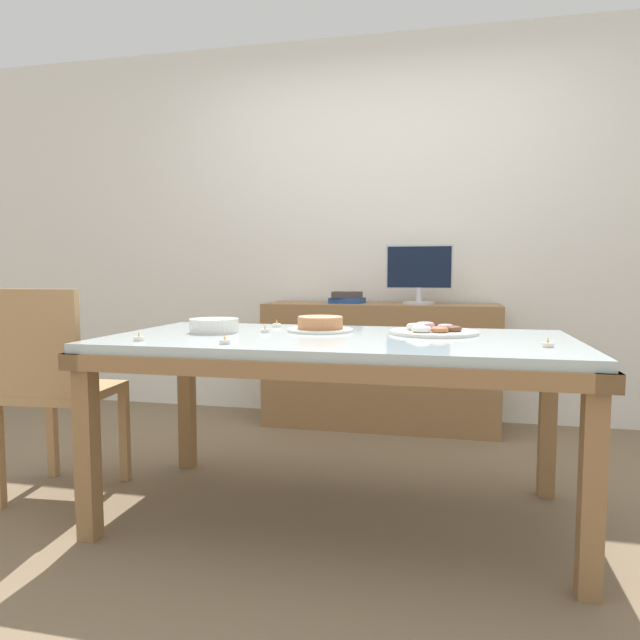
# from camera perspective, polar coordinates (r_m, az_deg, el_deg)

# --- Properties ---
(ground_plane) EXTENTS (12.00, 12.00, 0.00)m
(ground_plane) POSITION_cam_1_polar(r_m,az_deg,el_deg) (2.50, 1.77, -18.96)
(ground_plane) COLOR #7A664C
(wall_back) EXTENTS (8.00, 0.10, 2.60)m
(wall_back) POSITION_cam_1_polar(r_m,az_deg,el_deg) (4.02, 6.69, 8.94)
(wall_back) COLOR white
(wall_back) RESTS_ON ground
(dining_table) EXTENTS (1.87, 0.95, 0.75)m
(dining_table) POSITION_cam_1_polar(r_m,az_deg,el_deg) (2.32, 1.81, -3.66)
(dining_table) COLOR silver
(dining_table) RESTS_ON ground
(chair) EXTENTS (0.45, 0.45, 0.94)m
(chair) POSITION_cam_1_polar(r_m,az_deg,el_deg) (2.77, -25.18, -5.75)
(chair) COLOR tan
(chair) RESTS_ON ground
(sideboard) EXTENTS (1.50, 0.44, 0.80)m
(sideboard) POSITION_cam_1_polar(r_m,az_deg,el_deg) (3.76, 6.06, -4.48)
(sideboard) COLOR olive
(sideboard) RESTS_ON ground
(computer_monitor) EXTENTS (0.42, 0.20, 0.38)m
(computer_monitor) POSITION_cam_1_polar(r_m,az_deg,el_deg) (3.69, 9.87, 4.52)
(computer_monitor) COLOR silver
(computer_monitor) RESTS_ON sideboard
(book_stack) EXTENTS (0.23, 0.19, 0.08)m
(book_stack) POSITION_cam_1_polar(r_m,az_deg,el_deg) (3.75, 2.74, 2.26)
(book_stack) COLOR #23478C
(book_stack) RESTS_ON sideboard
(cake_chocolate_round) EXTENTS (0.29, 0.29, 0.07)m
(cake_chocolate_round) POSITION_cam_1_polar(r_m,az_deg,el_deg) (2.49, 0.02, -0.49)
(cake_chocolate_round) COLOR silver
(cake_chocolate_round) RESTS_ON dining_table
(pastry_platter) EXTENTS (0.37, 0.37, 0.04)m
(pastry_platter) POSITION_cam_1_polar(r_m,az_deg,el_deg) (2.44, 11.19, -1.06)
(pastry_platter) COLOR silver
(pastry_platter) RESTS_ON dining_table
(plate_stack) EXTENTS (0.21, 0.21, 0.06)m
(plate_stack) POSITION_cam_1_polar(r_m,az_deg,el_deg) (2.48, -10.54, -0.55)
(plate_stack) COLOR silver
(plate_stack) RESTS_ON dining_table
(tealight_near_cakes) EXTENTS (0.04, 0.04, 0.04)m
(tealight_near_cakes) POSITION_cam_1_polar(r_m,az_deg,el_deg) (2.26, -17.65, -1.74)
(tealight_near_cakes) COLOR silver
(tealight_near_cakes) RESTS_ON dining_table
(tealight_centre) EXTENTS (0.04, 0.04, 0.04)m
(tealight_centre) POSITION_cam_1_polar(r_m,az_deg,el_deg) (2.12, 21.82, -2.28)
(tealight_centre) COLOR silver
(tealight_centre) RESTS_ON dining_table
(tealight_near_front) EXTENTS (0.04, 0.04, 0.04)m
(tealight_near_front) POSITION_cam_1_polar(r_m,az_deg,el_deg) (2.08, -9.49, -2.11)
(tealight_near_front) COLOR silver
(tealight_near_front) RESTS_ON dining_table
(tealight_right_edge) EXTENTS (0.04, 0.04, 0.04)m
(tealight_right_edge) POSITION_cam_1_polar(r_m,az_deg,el_deg) (2.69, -4.36, -0.49)
(tealight_right_edge) COLOR silver
(tealight_right_edge) RESTS_ON dining_table
(tealight_left_edge) EXTENTS (0.04, 0.04, 0.04)m
(tealight_left_edge) POSITION_cam_1_polar(r_m,az_deg,el_deg) (2.45, -5.52, -1.03)
(tealight_left_edge) COLOR silver
(tealight_left_edge) RESTS_ON dining_table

